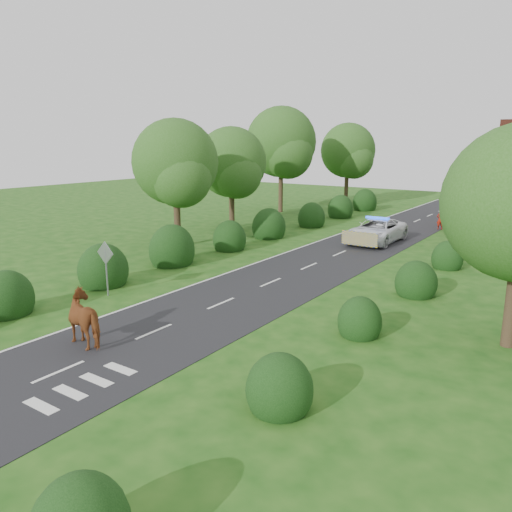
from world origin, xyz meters
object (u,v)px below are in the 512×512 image
Objects in this scene: road_sign at (106,261)px; police_van at (377,231)px; cow at (89,322)px; pedestrian_red at (440,220)px; pedestrian_purple at (452,218)px.

police_van is at bearing 73.38° from road_sign.
road_sign is 5.67m from cow.
police_van is 3.71× the size of pedestrian_red.
pedestrian_purple is (2.91, 8.89, 0.03)m from police_van.
road_sign is 28.88m from pedestrian_purple.
cow is 31.92m from pedestrian_purple.
road_sign is 1.49× the size of pedestrian_purple.
police_van is 3.52× the size of pedestrian_purple.
police_van is (5.58, 18.70, -0.83)m from road_sign.
road_sign is at bearing 37.39° from pedestrian_red.
road_sign is 27.72m from pedestrian_red.
pedestrian_purple is at bearing 175.89° from cow.
cow is 22.76m from police_van.
road_sign is 19.53m from police_van.
police_van is at bearing 98.63° from pedestrian_purple.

